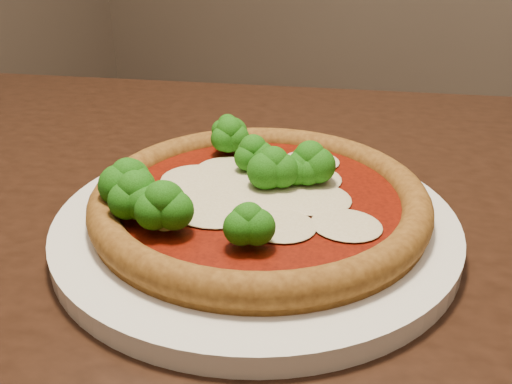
% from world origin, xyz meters
% --- Properties ---
extents(dining_table, '(1.40, 1.15, 0.75)m').
position_xyz_m(dining_table, '(-0.05, -0.10, 0.65)').
color(dining_table, black).
rests_on(dining_table, floor).
extents(plate, '(0.34, 0.34, 0.02)m').
position_xyz_m(plate, '(-0.00, -0.12, 0.76)').
color(plate, white).
rests_on(plate, dining_table).
extents(pizza, '(0.29, 0.29, 0.06)m').
position_xyz_m(pizza, '(-0.01, -0.11, 0.78)').
color(pizza, brown).
rests_on(pizza, plate).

